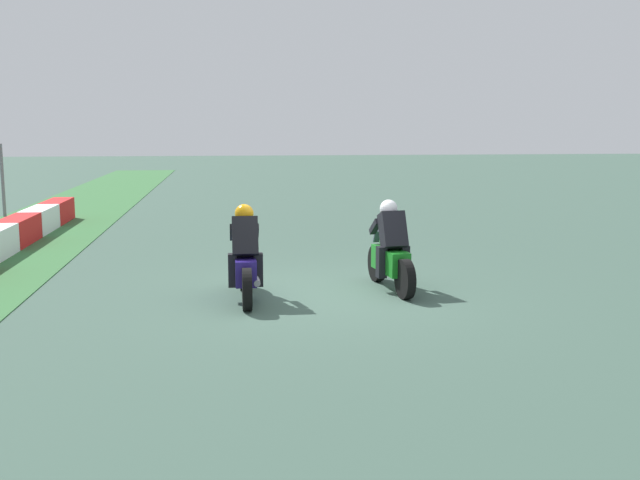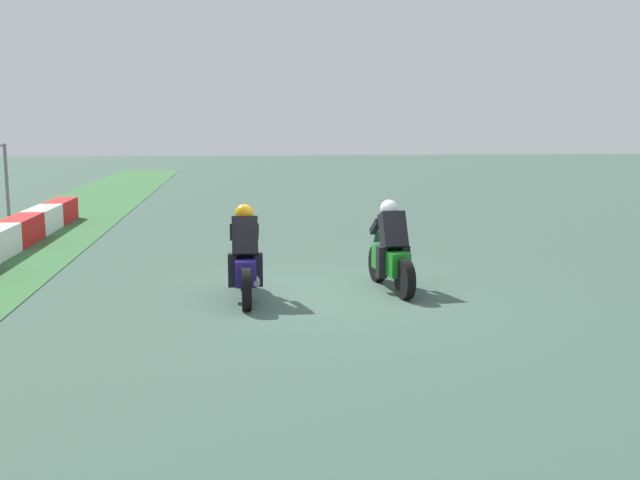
# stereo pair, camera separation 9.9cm
# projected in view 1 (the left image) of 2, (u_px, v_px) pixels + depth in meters

# --- Properties ---
(ground_plane) EXTENTS (120.00, 120.00, 0.00)m
(ground_plane) POSITION_uv_depth(u_px,v_px,m) (324.00, 295.00, 11.93)
(ground_plane) COLOR #3A5447
(rider_lane_a) EXTENTS (2.04, 0.58, 1.51)m
(rider_lane_a) POSITION_uv_depth(u_px,v_px,m) (391.00, 253.00, 12.22)
(rider_lane_a) COLOR black
(rider_lane_a) RESTS_ON ground_plane
(rider_lane_b) EXTENTS (2.04, 0.54, 1.51)m
(rider_lane_b) POSITION_uv_depth(u_px,v_px,m) (245.00, 261.00, 11.51)
(rider_lane_b) COLOR black
(rider_lane_b) RESTS_ON ground_plane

